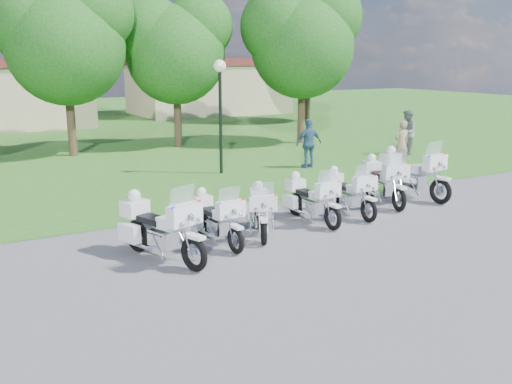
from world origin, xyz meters
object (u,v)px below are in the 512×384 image
motorcycle_5 (382,180)px  bystander_a (401,144)px  motorcycle_3 (311,198)px  bystander_c (309,144)px  motorcycle_6 (411,172)px  motorcycle_4 (348,192)px  motorcycle_0 (159,227)px  motorcycle_2 (261,210)px  bystander_b (407,133)px  motorcycle_1 (215,217)px  lamp_post (220,88)px

motorcycle_5 → bystander_a: bearing=-124.1°
motorcycle_3 → bystander_c: size_ratio=1.17×
bystander_a → motorcycle_6: bearing=55.6°
motorcycle_4 → motorcycle_3: bearing=6.6°
motorcycle_5 → motorcycle_6: motorcycle_6 is taller
motorcycle_0 → motorcycle_2: 2.80m
motorcycle_3 → bystander_b: 11.62m
motorcycle_3 → bystander_a: bearing=-150.4°
motorcycle_3 → motorcycle_5: (2.93, 0.60, 0.06)m
motorcycle_3 → bystander_a: 8.77m
motorcycle_1 → bystander_b: 14.30m
motorcycle_3 → bystander_b: size_ratio=1.12×
motorcycle_1 → motorcycle_2: size_ratio=1.10×
motorcycle_5 → motorcycle_6: size_ratio=0.89×
motorcycle_2 → motorcycle_4: size_ratio=0.88×
lamp_post → bystander_c: bearing=-10.1°
motorcycle_0 → lamp_post: (5.10, 7.66, 2.38)m
motorcycle_4 → motorcycle_6: bearing=-165.4°
motorcycle_5 → bystander_b: (6.61, 6.01, 0.30)m
bystander_b → motorcycle_0: bearing=-24.4°
motorcycle_2 → lamp_post: 7.89m
motorcycle_6 → bystander_b: 7.92m
motorcycle_1 → motorcycle_6: size_ratio=0.80×
motorcycle_2 → motorcycle_3: motorcycle_3 is taller
motorcycle_6 → motorcycle_2: bearing=4.3°
motorcycle_0 → motorcycle_5: (7.32, 1.46, -0.03)m
motorcycle_1 → motorcycle_4: (4.18, 0.53, 0.02)m
motorcycle_3 → bystander_c: bystander_c is taller
motorcycle_3 → lamp_post: lamp_post is taller
motorcycle_0 → motorcycle_1: bearing=175.8°
motorcycle_2 → bystander_a: bystander_a is taller
motorcycle_4 → bystander_c: (2.86, 6.08, 0.32)m
motorcycle_6 → motorcycle_3: bearing=4.3°
motorcycle_0 → motorcycle_6: (8.58, 1.63, 0.04)m
motorcycle_3 → motorcycle_5: bearing=-170.9°
motorcycle_2 → motorcycle_3: size_ratio=0.89×
motorcycle_6 → bystander_b: bystander_b is taller
motorcycle_3 → motorcycle_6: motorcycle_6 is taller
motorcycle_3 → motorcycle_6: 4.27m
motorcycle_3 → lamp_post: (0.71, 6.81, 2.47)m
motorcycle_6 → motorcycle_5: bearing=1.6°
motorcycle_6 → bystander_b: size_ratio=1.36×
motorcycle_6 → bystander_a: bearing=-135.9°
motorcycle_5 → motorcycle_1: bearing=23.9°
motorcycle_2 → motorcycle_3: bearing=-144.8°
motorcycle_5 → lamp_post: (-2.22, 6.20, 2.41)m
bystander_a → motorcycle_3: bearing=37.4°
motorcycle_0 → motorcycle_5: 7.46m
motorcycle_1 → motorcycle_0: bearing=12.0°
motorcycle_5 → bystander_a: (4.50, 4.06, 0.22)m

